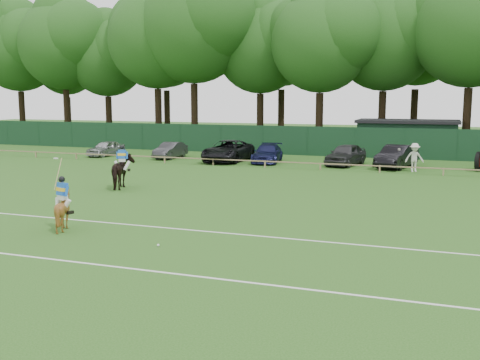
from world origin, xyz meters
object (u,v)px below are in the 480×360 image
at_px(sedan_grey, 170,150).
at_px(hatch_grey, 346,155).
at_px(sedan_silver, 106,148).
at_px(suv_black, 228,151).
at_px(sedan_navy, 267,153).
at_px(horse_chestnut, 63,211).
at_px(spectator_left, 414,157).
at_px(polo_ball, 158,245).
at_px(horse_dark, 123,172).
at_px(spectator_mid, 399,159).
at_px(utility_shed, 407,138).
at_px(estate_black, 396,156).

height_order(sedan_grey, hatch_grey, hatch_grey).
height_order(sedan_silver, sedan_grey, sedan_grey).
bearing_deg(suv_black, sedan_navy, 7.07).
bearing_deg(horse_chestnut, spectator_left, -99.44).
bearing_deg(suv_black, sedan_grey, 175.63).
xyz_separation_m(sedan_silver, sedan_grey, (5.95, 0.28, 0.00)).
bearing_deg(polo_ball, hatch_grey, 84.70).
bearing_deg(sedan_navy, horse_dark, -112.75).
bearing_deg(sedan_silver, spectator_mid, 6.36).
bearing_deg(horse_dark, suv_black, -113.38).
xyz_separation_m(sedan_grey, hatch_grey, (14.30, 0.18, 0.14)).
height_order(sedan_silver, polo_ball, sedan_silver).
bearing_deg(utility_shed, spectator_left, -84.02).
distance_m(suv_black, hatch_grey, 9.08).
xyz_separation_m(horse_chestnut, suv_black, (-2.18, 23.24, 0.08)).
height_order(sedan_navy, spectator_mid, spectator_mid).
xyz_separation_m(estate_black, spectator_mid, (0.20, -0.75, -0.07)).
bearing_deg(horse_dark, sedan_silver, -74.08).
height_order(sedan_grey, suv_black, suv_black).
distance_m(sedan_silver, sedan_grey, 5.96).
distance_m(estate_black, spectator_mid, 0.78).
bearing_deg(polo_ball, sedan_silver, 126.36).
height_order(suv_black, estate_black, suv_black).
relative_size(sedan_grey, polo_ball, 43.93).
distance_m(sedan_grey, estate_black, 17.93).
bearing_deg(utility_shed, horse_chestnut, -108.19).
bearing_deg(horse_dark, spectator_left, -159.52).
bearing_deg(spectator_mid, suv_black, -177.03).
relative_size(horse_dark, horse_chestnut, 1.52).
xyz_separation_m(polo_ball, utility_shed, (6.12, 33.51, 1.49)).
relative_size(sedan_grey, spectator_mid, 2.69).
xyz_separation_m(hatch_grey, utility_shed, (3.81, 8.67, 0.75)).
xyz_separation_m(hatch_grey, spectator_left, (4.94, -2.06, 0.18)).
height_order(horse_chestnut, sedan_navy, horse_chestnut).
bearing_deg(horse_chestnut, estate_black, -94.95).
relative_size(sedan_navy, spectator_left, 2.46).
height_order(horse_chestnut, sedan_silver, horse_chestnut).
height_order(sedan_silver, sedan_navy, sedan_navy).
relative_size(sedan_navy, estate_black, 0.98).
bearing_deg(utility_shed, suv_black, -144.17).
bearing_deg(sedan_grey, horse_chestnut, -72.61).
xyz_separation_m(spectator_left, polo_ball, (-7.24, -22.79, -0.92)).
relative_size(sedan_silver, estate_black, 0.78).
height_order(hatch_grey, spectator_mid, hatch_grey).
height_order(horse_dark, estate_black, horse_dark).
distance_m(sedan_silver, sedan_navy, 14.30).
height_order(horse_dark, spectator_left, spectator_left).
bearing_deg(hatch_grey, sedan_silver, -166.34).
relative_size(spectator_left, spectator_mid, 1.31).
height_order(sedan_silver, spectator_left, spectator_left).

